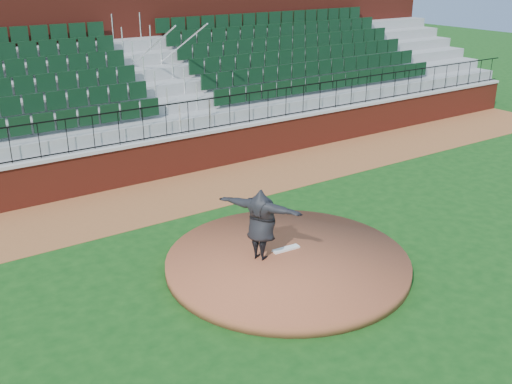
{
  "coord_description": "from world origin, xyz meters",
  "views": [
    {
      "loc": [
        -7.44,
        -9.41,
        6.46
      ],
      "look_at": [
        0.0,
        1.5,
        1.3
      ],
      "focal_mm": 41.91,
      "sensor_mm": 36.0,
      "label": 1
    }
  ],
  "objects": [
    {
      "name": "wall_railing",
      "position": [
        0.0,
        7.0,
        1.8
      ],
      "size": [
        34.0,
        0.05,
        1.0
      ],
      "primitive_type": null,
      "color": "black",
      "rests_on": "wall_cap"
    },
    {
      "name": "pitcher",
      "position": [
        -0.66,
        0.33,
        1.07
      ],
      "size": [
        1.41,
        2.04,
        1.64
      ],
      "primitive_type": "imported",
      "rotation": [
        0.0,
        0.0,
        2.05
      ],
      "color": "black",
      "rests_on": "pitchers_mound"
    },
    {
      "name": "ground",
      "position": [
        0.0,
        0.0,
        0.0
      ],
      "size": [
        90.0,
        90.0,
        0.0
      ],
      "primitive_type": "plane",
      "color": "#124112",
      "rests_on": "ground"
    },
    {
      "name": "pitchers_mound",
      "position": [
        -0.17,
        0.0,
        0.12
      ],
      "size": [
        5.43,
        5.43,
        0.25
      ],
      "primitive_type": "cylinder",
      "color": "brown",
      "rests_on": "ground"
    },
    {
      "name": "pitching_rubber",
      "position": [
        0.03,
        0.33,
        0.27
      ],
      "size": [
        0.68,
        0.21,
        0.04
      ],
      "primitive_type": "cube",
      "rotation": [
        0.0,
        0.0,
        -0.07
      ],
      "color": "white",
      "rests_on": "pitchers_mound"
    },
    {
      "name": "field_wall",
      "position": [
        0.0,
        7.0,
        0.6
      ],
      "size": [
        34.0,
        0.35,
        1.2
      ],
      "primitive_type": "cube",
      "color": "maroon",
      "rests_on": "ground"
    },
    {
      "name": "seating_stands",
      "position": [
        0.0,
        9.72,
        2.3
      ],
      "size": [
        34.0,
        5.1,
        4.6
      ],
      "primitive_type": null,
      "color": "gray",
      "rests_on": "ground"
    },
    {
      "name": "wall_cap",
      "position": [
        0.0,
        7.0,
        1.25
      ],
      "size": [
        34.0,
        0.45,
        0.1
      ],
      "primitive_type": "cube",
      "color": "#B7B7B7",
      "rests_on": "field_wall"
    },
    {
      "name": "warning_track",
      "position": [
        0.0,
        5.4,
        0.01
      ],
      "size": [
        34.0,
        3.2,
        0.01
      ],
      "primitive_type": "cube",
      "color": "brown",
      "rests_on": "ground"
    },
    {
      "name": "concourse_wall",
      "position": [
        0.0,
        12.52,
        2.75
      ],
      "size": [
        34.0,
        0.5,
        5.5
      ],
      "primitive_type": "cube",
      "color": "maroon",
      "rests_on": "ground"
    }
  ]
}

